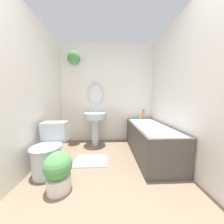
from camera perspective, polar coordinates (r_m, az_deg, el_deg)
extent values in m
cube|color=silver|center=(2.88, -2.38, 9.22)|extent=(2.39, 0.06, 2.40)
ellipsoid|color=silver|center=(2.85, -8.28, 8.83)|extent=(0.44, 0.02, 0.62)
ellipsoid|color=silver|center=(2.84, -8.29, 8.84)|extent=(0.40, 0.01, 0.58)
cylinder|color=silver|center=(3.04, -18.94, 25.79)|extent=(0.13, 0.13, 0.07)
sphere|color=#4C934C|center=(3.02, -18.89, 24.65)|extent=(0.28, 0.28, 0.28)
cube|color=silver|center=(1.97, -39.15, 8.87)|extent=(0.06, 2.64, 2.40)
cube|color=silver|center=(1.98, 34.47, 9.18)|extent=(0.06, 2.64, 2.40)
cylinder|color=silver|center=(1.98, -30.07, -20.69)|extent=(0.39, 0.39, 0.38)
cylinder|color=#A0A9B1|center=(1.90, -30.44, -15.19)|extent=(0.42, 0.42, 0.02)
cube|color=silver|center=(2.11, -26.86, -8.69)|extent=(0.39, 0.21, 0.31)
cylinder|color=silver|center=(2.68, -8.56, -9.92)|extent=(0.16, 0.16, 0.62)
cylinder|color=silver|center=(2.60, -8.70, -1.93)|extent=(0.51, 0.51, 0.13)
cylinder|color=silver|center=(2.72, -8.43, 0.95)|extent=(0.02, 0.02, 0.10)
cube|color=#4C4742|center=(2.35, 18.48, -13.24)|extent=(0.62, 1.48, 0.57)
cube|color=silver|center=(2.27, 18.73, -6.88)|extent=(0.52, 1.38, 0.04)
cylinder|color=silver|center=(2.85, 14.14, -2.77)|extent=(0.04, 0.04, 0.08)
cylinder|color=#DB6633|center=(2.82, 15.53, -0.67)|extent=(0.06, 0.06, 0.14)
cylinder|color=black|center=(2.81, 15.58, 1.00)|extent=(0.03, 0.03, 0.02)
cylinder|color=silver|center=(1.69, -25.26, -29.79)|extent=(0.27, 0.27, 0.17)
sphere|color=#4C934C|center=(1.57, -25.70, -23.25)|extent=(0.31, 0.31, 0.31)
cube|color=silver|center=(2.15, -10.56, -23.16)|extent=(0.55, 0.39, 0.02)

